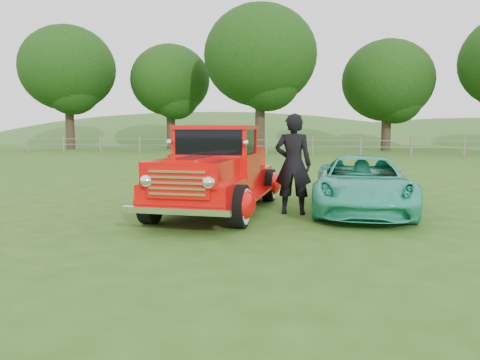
% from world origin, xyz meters
% --- Properties ---
extents(ground, '(140.00, 140.00, 0.00)m').
position_xyz_m(ground, '(0.00, 0.00, 0.00)').
color(ground, '#294D14').
rests_on(ground, ground).
extents(distant_hills, '(116.00, 60.00, 18.00)m').
position_xyz_m(distant_hills, '(-4.08, 59.46, -4.55)').
color(distant_hills, '#356023').
rests_on(distant_hills, ground).
extents(fence_line, '(48.00, 0.12, 1.20)m').
position_xyz_m(fence_line, '(0.00, 22.00, 0.60)').
color(fence_line, '#6B625A').
rests_on(fence_line, ground).
extents(tree_far_west, '(7.60, 7.60, 9.93)m').
position_xyz_m(tree_far_west, '(-20.00, 26.00, 6.49)').
color(tree_far_west, '#2E2317').
rests_on(tree_far_west, ground).
extents(tree_mid_west, '(6.40, 6.40, 8.46)m').
position_xyz_m(tree_mid_west, '(-12.00, 28.00, 5.55)').
color(tree_mid_west, '#2E2317').
rests_on(tree_mid_west, ground).
extents(tree_near_west, '(8.00, 8.00, 10.42)m').
position_xyz_m(tree_near_west, '(-4.00, 25.00, 6.80)').
color(tree_near_west, '#2E2317').
rests_on(tree_near_west, ground).
extents(tree_near_east, '(6.80, 6.80, 8.33)m').
position_xyz_m(tree_near_east, '(5.00, 29.00, 5.25)').
color(tree_near_east, '#2E2317').
rests_on(tree_near_east, ground).
extents(red_pickup, '(2.22, 4.98, 1.78)m').
position_xyz_m(red_pickup, '(-0.38, 0.99, 0.80)').
color(red_pickup, black).
rests_on(red_pickup, ground).
extents(teal_sedan, '(2.00, 4.19, 1.15)m').
position_xyz_m(teal_sedan, '(2.56, 1.65, 0.58)').
color(teal_sedan, '#2BAC88').
rests_on(teal_sedan, ground).
extents(man, '(0.75, 0.50, 2.02)m').
position_xyz_m(man, '(1.19, 1.01, 1.01)').
color(man, black).
rests_on(man, ground).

